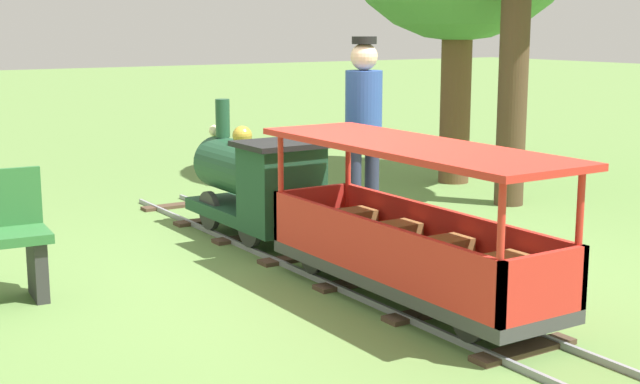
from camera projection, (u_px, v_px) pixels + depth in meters
The scene contains 5 objects.
ground_plane at pixel (333, 273), 6.24m from camera, with size 60.00×60.00×0.00m, color #608442.
track at pixel (329, 268), 6.28m from camera, with size 0.67×6.05×0.04m.
locomotive at pixel (256, 181), 7.06m from camera, with size 0.63×1.45×1.06m.
passenger_car at pixel (409, 238), 5.46m from camera, with size 0.73×2.35×0.97m.
conductor_person at pixel (364, 119), 7.21m from camera, with size 0.30×0.30×1.62m.
Camera 1 is at (-3.34, -5.02, 1.72)m, focal length 49.91 mm.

